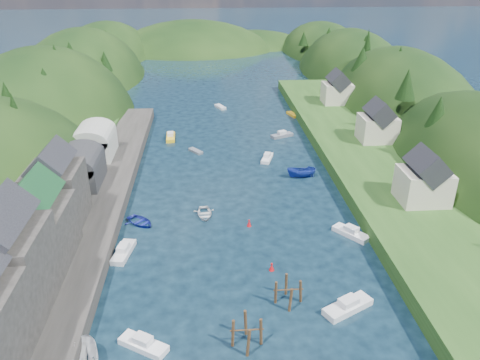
{
  "coord_description": "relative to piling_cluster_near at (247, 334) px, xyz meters",
  "views": [
    {
      "loc": [
        -4.98,
        -38.35,
        35.71
      ],
      "look_at": [
        0.0,
        28.0,
        4.0
      ],
      "focal_mm": 35.0,
      "sensor_mm": 36.0,
      "label": 1
    }
  ],
  "objects": [
    {
      "name": "piling_cluster_far",
      "position": [
        5.24,
        6.13,
        -0.14
      ],
      "size": [
        3.43,
        3.18,
        3.62
      ],
      "color": "#382314",
      "rests_on": "ground"
    },
    {
      "name": "channel_buoy_near",
      "position": [
        4.23,
        12.32,
        -0.9
      ],
      "size": [
        0.7,
        0.7,
        1.1
      ],
      "color": "#AE0D12",
      "rests_on": "ground"
    },
    {
      "name": "hill_trees",
      "position": [
        2.89,
        66.44,
        9.77
      ],
      "size": [
        90.97,
        151.21,
        12.65
      ],
      "color": "black",
      "rests_on": "ground"
    },
    {
      "name": "boat_sheds",
      "position": [
        -24.4,
        41.7,
        3.89
      ],
      "size": [
        7.0,
        21.0,
        7.5
      ],
      "color": "#2D2D30",
      "rests_on": "quay_left"
    },
    {
      "name": "far_hills",
      "position": [
        2.82,
        176.71,
        -12.18
      ],
      "size": [
        103.0,
        68.0,
        44.0
      ],
      "color": "black",
      "rests_on": "ground"
    },
    {
      "name": "hillside_right",
      "position": [
        46.6,
        77.7,
        -8.8
      ],
      "size": [
        36.0,
        245.56,
        48.0
      ],
      "color": "black",
      "rests_on": "ground"
    },
    {
      "name": "hillside_left",
      "position": [
        -43.4,
        77.7,
        -9.41
      ],
      "size": [
        44.0,
        245.56,
        52.0
      ],
      "color": "black",
      "rests_on": "ground"
    },
    {
      "name": "quayside_buildings",
      "position": [
        -24.4,
        9.09,
        5.71
      ],
      "size": [
        8.0,
        35.84,
        12.9
      ],
      "color": "#2D2B28",
      "rests_on": "quay_left"
    },
    {
      "name": "terrace_right",
      "position": [
        26.6,
        42.7,
        -0.18
      ],
      "size": [
        16.0,
        120.0,
        2.4
      ],
      "primitive_type": "cube",
      "color": "#234719",
      "rests_on": "ground"
    },
    {
      "name": "right_bank_cottages",
      "position": [
        29.6,
        51.03,
        4.46
      ],
      "size": [
        9.0,
        59.24,
        8.41
      ],
      "color": "beige",
      "rests_on": "terrace_right"
    },
    {
      "name": "piling_cluster_near",
      "position": [
        0.0,
        0.0,
        0.0
      ],
      "size": [
        3.42,
        3.17,
        3.9
      ],
      "color": "#382314",
      "rests_on": "ground"
    },
    {
      "name": "moored_boats",
      "position": [
        -1.16,
        21.88,
        -0.75
      ],
      "size": [
        36.76,
        93.22,
        2.41
      ],
      "color": "silver",
      "rests_on": "ground"
    },
    {
      "name": "terrace_left_grass",
      "position": [
        -29.4,
        22.7,
        -0.13
      ],
      "size": [
        12.0,
        110.0,
        2.5
      ],
      "primitive_type": "cube",
      "color": "#234719",
      "rests_on": "ground"
    },
    {
      "name": "quay_left",
      "position": [
        -22.4,
        22.7,
        -0.38
      ],
      "size": [
        12.0,
        110.0,
        2.0
      ],
      "primitive_type": "cube",
      "color": "#2D2B28",
      "rests_on": "ground"
    },
    {
      "name": "channel_buoy_far",
      "position": [
        2.39,
        23.23,
        -0.9
      ],
      "size": [
        0.7,
        0.7,
        1.1
      ],
      "color": "#AE0D12",
      "rests_on": "ground"
    },
    {
      "name": "ground",
      "position": [
        1.6,
        52.7,
        -1.38
      ],
      "size": [
        600.0,
        600.0,
        0.0
      ],
      "primitive_type": "plane",
      "color": "black",
      "rests_on": "ground"
    }
  ]
}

